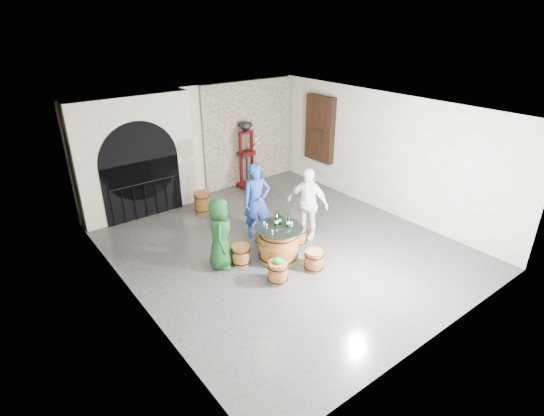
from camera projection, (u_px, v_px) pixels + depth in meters
ground at (282, 246)px, 10.06m from camera, size 8.00×8.00×0.00m
wall_back at (196, 143)px, 12.26m from camera, size 8.00×0.00×8.00m
wall_front at (446, 259)px, 6.51m from camera, size 8.00×0.00×8.00m
wall_left at (128, 228)px, 7.45m from camera, size 0.00×8.00×8.00m
wall_right at (385, 154)px, 11.32m from camera, size 0.00×8.00×8.00m
ceiling at (284, 111)px, 8.71m from camera, size 8.00×8.00×0.00m
stone_facing_panel at (248, 133)px, 13.21m from camera, size 3.20×0.12×3.18m
arched_opening at (136, 158)px, 11.02m from camera, size 3.10×0.60×3.19m
shuttered_window at (320, 129)px, 12.89m from camera, size 0.23×1.10×2.00m
barrel_table at (279, 244)px, 9.32m from camera, size 1.07×1.07×0.82m
barrel_stool_left at (241, 255)px, 9.25m from camera, size 0.43×0.43×0.45m
barrel_stool_far at (264, 234)px, 10.10m from camera, size 0.43×0.43×0.45m
barrel_stool_right at (297, 236)px, 10.04m from camera, size 0.43×0.43×0.45m
barrel_stool_near_right at (314, 260)px, 9.05m from camera, size 0.43×0.43×0.45m
barrel_stool_near_left at (278, 272)px, 8.64m from camera, size 0.43×0.43×0.45m
green_cap at (278, 261)px, 8.52m from camera, size 0.24×0.20×0.11m
person_green at (220, 234)px, 8.93m from camera, size 0.85×0.93×1.59m
person_blue at (257, 201)px, 10.17m from camera, size 0.78×0.64×1.83m
person_white at (308, 204)px, 10.11m from camera, size 0.82×1.12×1.77m
wine_bottle_left at (276, 220)px, 9.16m from camera, size 0.08×0.08×0.32m
wine_bottle_center at (288, 221)px, 9.12m from camera, size 0.08×0.08×0.32m
wine_bottle_right at (279, 219)px, 9.23m from camera, size 0.08×0.08×0.32m
tasting_glass_a at (272, 232)px, 8.84m from camera, size 0.05×0.05×0.10m
tasting_glass_b at (287, 219)px, 9.39m from camera, size 0.05×0.05×0.10m
tasting_glass_c at (264, 224)px, 9.20m from camera, size 0.05×0.05×0.10m
tasting_glass_d at (276, 219)px, 9.41m from camera, size 0.05×0.05×0.10m
tasting_glass_e at (292, 224)px, 9.18m from camera, size 0.05×0.05×0.10m
tasting_glass_f at (267, 226)px, 9.09m from camera, size 0.05×0.05×0.10m
side_barrel at (202, 202)px, 11.62m from camera, size 0.45×0.45×0.60m
corking_press at (246, 151)px, 12.97m from camera, size 0.85×0.48×2.03m
control_box at (256, 140)px, 13.40m from camera, size 0.18×0.10×0.22m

